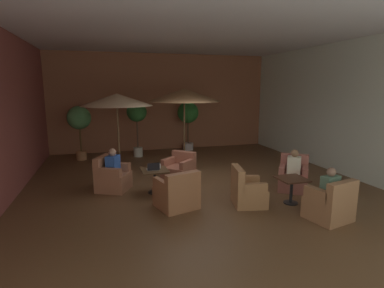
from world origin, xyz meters
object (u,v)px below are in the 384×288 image
armchair_front_left_east (179,170)px  patio_umbrella_tall_red (184,95)px  cafe_table_front_left (155,175)px  patron_by_window (113,163)px  cafe_table_front_right (292,184)px  armchair_front_right_north (247,191)px  armchair_front_right_south (293,177)px  potted_tree_left_corner (137,116)px  patron_blue_shirt (294,163)px  iced_drink_cup (159,166)px  patron_with_friend (330,185)px  armchair_front_right_east (330,204)px  patio_umbrella_center_beige (117,100)px  open_laptop (153,168)px  potted_tree_mid_left (79,121)px  armchair_front_left_south (112,178)px  potted_tree_mid_right (188,115)px  armchair_front_left_north (177,194)px

armchair_front_left_east → patio_umbrella_tall_red: patio_umbrella_tall_red is taller
cafe_table_front_left → patron_by_window: bearing=153.5°
cafe_table_front_right → armchair_front_right_north: (-1.02, 0.20, -0.15)m
armchair_front_right_south → potted_tree_left_corner: 6.28m
patron_blue_shirt → iced_drink_cup: 3.50m
cafe_table_front_right → patron_with_friend: size_ratio=0.99×
armchair_front_right_east → potted_tree_left_corner: (-3.13, 6.90, 1.26)m
patio_umbrella_center_beige → open_laptop: 3.22m
armchair_front_left_east → potted_tree_mid_left: potted_tree_mid_left is taller
patio_umbrella_center_beige → patron_by_window: patio_umbrella_center_beige is taller
patio_umbrella_center_beige → iced_drink_cup: bearing=-70.7°
armchair_front_right_south → patron_by_window: 4.74m
armchair_front_left_south → iced_drink_cup: 1.29m
armchair_front_left_east → potted_tree_mid_right: bearing=71.5°
patron_by_window → iced_drink_cup: bearing=-18.4°
iced_drink_cup → patron_by_window: bearing=161.6°
armchair_front_left_east → patron_with_friend: 4.11m
potted_tree_left_corner → cafe_table_front_left: bearing=-90.4°
armchair_front_left_north → patio_umbrella_center_beige: bearing=105.9°
armchair_front_right_north → armchair_front_left_east: bearing=116.1°
cafe_table_front_left → armchair_front_left_north: bearing=-73.9°
cafe_table_front_left → potted_tree_mid_right: bearing=65.8°
potted_tree_mid_right → armchair_front_left_south: bearing=-126.3°
cafe_table_front_left → patron_blue_shirt: (3.52, -0.78, 0.26)m
cafe_table_front_right → open_laptop: size_ratio=2.02×
patio_umbrella_tall_red → potted_tree_left_corner: size_ratio=1.23×
armchair_front_left_north → potted_tree_left_corner: potted_tree_left_corner is taller
armchair_front_left_north → iced_drink_cup: armchair_front_left_north is taller
potted_tree_mid_left → potted_tree_mid_right: 4.34m
armchair_front_left_south → iced_drink_cup: bearing=-18.6°
potted_tree_mid_left → patron_with_friend: 8.66m
patio_umbrella_tall_red → patron_by_window: size_ratio=3.96×
patron_blue_shirt → patron_with_friend: size_ratio=0.99×
armchair_front_left_north → armchair_front_left_east: size_ratio=0.92×
armchair_front_left_south → armchair_front_right_east: armchair_front_left_south is taller
armchair_front_left_east → potted_tree_left_corner: size_ratio=0.51×
cafe_table_front_left → potted_tree_left_corner: potted_tree_left_corner is taller
patio_umbrella_tall_red → patio_umbrella_center_beige: size_ratio=1.06×
iced_drink_cup → armchair_front_right_south: bearing=-14.3°
potted_tree_mid_right → open_laptop: potted_tree_mid_right is taller
armchair_front_left_east → open_laptop: (-0.87, -0.84, 0.35)m
armchair_front_right_east → open_laptop: 4.11m
armchair_front_left_east → cafe_table_front_right: 3.19m
patio_umbrella_tall_red → potted_tree_left_corner: bearing=139.0°
patio_umbrella_tall_red → patron_blue_shirt: patio_umbrella_tall_red is taller
patron_by_window → armchair_front_right_south: bearing=-15.4°
cafe_table_front_right → armchair_front_right_east: bearing=-77.3°
patio_umbrella_tall_red → iced_drink_cup: patio_umbrella_tall_red is taller
patio_umbrella_tall_red → open_laptop: 3.81m
patron_blue_shirt → patio_umbrella_tall_red: bearing=117.7°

